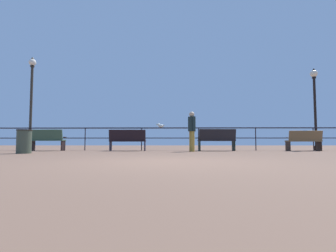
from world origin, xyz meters
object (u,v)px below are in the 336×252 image
Objects in this scene: lamppost_left at (31,97)px; trash_bin at (24,141)px; bench_near_right at (217,139)px; bench_far_left at (47,139)px; bench_near_left at (128,139)px; bench_far_right at (304,140)px; lamppost_center at (315,101)px; person_by_bench at (192,129)px; seagull_on_rail at (161,126)px.

trash_bin is (1.89, -3.82, -2.19)m from lamppost_left.
bench_near_right is 7.56m from trash_bin.
bench_far_left is 3.62m from bench_near_left.
bench_near_right is (7.60, -0.01, 0.00)m from bench_far_left.
trash_bin is at bearing -135.74° from bench_near_left.
lamppost_center is at bearing 41.39° from bench_far_right.
lamppost_left reaches higher than bench_near_left.
person_by_bench reaches higher than bench_near_right.
lamppost_left reaches higher than bench_far_right.
person_by_bench reaches higher than seagull_on_rail.
bench_near_left is at bearing -155.17° from seagull_on_rail.
bench_near_right is 5.26m from lamppost_center.
bench_far_left reaches higher than trash_bin.
trash_bin is at bearing -161.27° from person_by_bench.
trash_bin is at bearing -141.05° from seagull_on_rail.
lamppost_left is at bearing 175.98° from bench_far_right.
seagull_on_rail is at bearing 174.07° from bench_far_right.
bench_near_right is 9.15m from lamppost_left.
bench_far_right is 5.14m from person_by_bench.
bench_far_left is at bearing -35.19° from lamppost_left.
lamppost_center is at bearing 1.79° from seagull_on_rail.
seagull_on_rail is at bearing 38.95° from trash_bin.
person_by_bench is (-1.18, -0.95, 0.40)m from bench_near_right.
bench_near_left is at bearing -10.41° from lamppost_left.
lamppost_left is at bearing 144.81° from bench_far_left.
bench_near_right is at bearing -14.74° from seagull_on_rail.
bench_far_left is 3.43× the size of seagull_on_rail.
seagull_on_rail is 5.76m from trash_bin.
bench_far_left is 1.01× the size of bench_far_right.
bench_far_left is at bearing -175.90° from lamppost_center.
lamppost_left is 5.68× the size of trash_bin.
bench_far_left is 0.32× the size of lamppost_left.
person_by_bench is at bearing -162.95° from lamppost_center.
lamppost_center is at bearing 4.10° from bench_far_left.
bench_far_left is at bearing -172.55° from seagull_on_rail.
person_by_bench is (-6.04, -1.85, -1.40)m from lamppost_center.
bench_far_right is 3.39× the size of seagull_on_rail.
lamppost_left is 4.79m from trash_bin.
bench_far_right is at bearing -138.61° from lamppost_center.
seagull_on_rail is (6.33, -0.23, -1.42)m from lamppost_left.
person_by_bench is 6.14m from trash_bin.
bench_near_left is 0.98× the size of bench_near_right.
bench_near_right reaches higher than bench_near_left.
seagull_on_rail is at bearing 165.26° from bench_near_right.
lamppost_left reaches higher than person_by_bench.
person_by_bench is (2.80, -0.96, 0.42)m from bench_near_left.
person_by_bench is at bearing -169.20° from bench_far_right.
bench_far_right is at bearing 15.12° from trash_bin.
bench_near_right is at bearing -0.01° from bench_near_left.
bench_near_right is 2.70m from seagull_on_rail.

